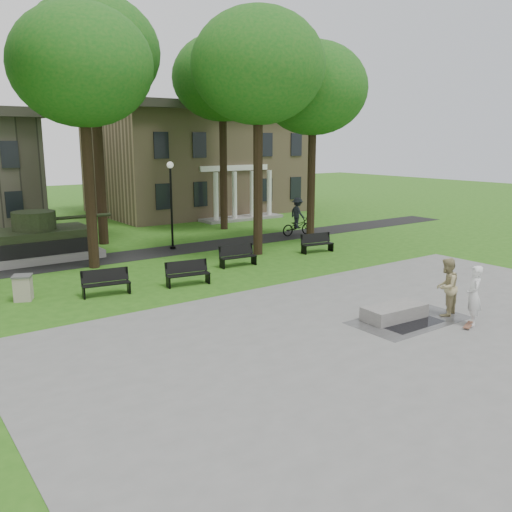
{
  "coord_description": "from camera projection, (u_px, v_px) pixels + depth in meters",
  "views": [
    {
      "loc": [
        -12.76,
        -13.93,
        5.81
      ],
      "look_at": [
        -0.69,
        2.84,
        1.4
      ],
      "focal_mm": 38.0,
      "sensor_mm": 36.0,
      "label": 1
    }
  ],
  "objects": [
    {
      "name": "park_bench_0",
      "position": [
        105.0,
        282.0,
        20.71
      ],
      "size": [
        1.85,
        0.81,
        1.0
      ],
      "rotation": [
        0.0,
        0.0,
        -0.17
      ],
      "color": "black",
      "rests_on": "ground"
    },
    {
      "name": "ground",
      "position": [
        317.0,
        305.0,
        19.56
      ],
      "size": [
        120.0,
        120.0,
        0.0
      ],
      "primitive_type": "plane",
      "color": "#275A15",
      "rests_on": "ground"
    },
    {
      "name": "skateboarder",
      "position": [
        474.0,
        296.0,
        17.16
      ],
      "size": [
        0.84,
        0.83,
        1.95
      ],
      "primitive_type": "imported",
      "rotation": [
        0.0,
        0.0,
        3.91
      ],
      "color": "silver",
      "rests_on": "plaza"
    },
    {
      "name": "tree_3",
      "position": [
        313.0,
        89.0,
        29.88
      ],
      "size": [
        6.0,
        6.0,
        11.19
      ],
      "color": "black",
      "rests_on": "ground"
    },
    {
      "name": "park_bench_3",
      "position": [
        316.0,
        243.0,
        28.68
      ],
      "size": [
        1.85,
        0.78,
        1.0
      ],
      "rotation": [
        0.0,
        0.0,
        -0.15
      ],
      "color": "black",
      "rests_on": "ground"
    },
    {
      "name": "building_right",
      "position": [
        198.0,
        159.0,
        45.0
      ],
      "size": [
        17.0,
        12.0,
        8.6
      ],
      "color": "#9E8460",
      "rests_on": "ground"
    },
    {
      "name": "park_bench_1",
      "position": [
        187.0,
        272.0,
        22.16
      ],
      "size": [
        1.85,
        0.81,
        1.0
      ],
      "rotation": [
        0.0,
        0.0,
        -0.17
      ],
      "color": "black",
      "rests_on": "ground"
    },
    {
      "name": "lamp_right",
      "position": [
        311.0,
        189.0,
        34.74
      ],
      "size": [
        0.36,
        0.36,
        4.73
      ],
      "color": "black",
      "rests_on": "ground"
    },
    {
      "name": "tree_1",
      "position": [
        82.0,
        67.0,
        23.46
      ],
      "size": [
        6.2,
        6.2,
        11.63
      ],
      "color": "black",
      "rests_on": "ground"
    },
    {
      "name": "concrete_block",
      "position": [
        394.0,
        312.0,
        17.94
      ],
      "size": [
        2.26,
        1.13,
        0.45
      ],
      "primitive_type": "cube",
      "rotation": [
        0.0,
        0.0,
        -0.06
      ],
      "color": "gray",
      "rests_on": "plaza"
    },
    {
      "name": "footpath",
      "position": [
        167.0,
        251.0,
        29.09
      ],
      "size": [
        44.0,
        2.6,
        0.01
      ],
      "primitive_type": "cube",
      "color": "black",
      "rests_on": "ground"
    },
    {
      "name": "cyclist",
      "position": [
        297.0,
        220.0,
        33.73
      ],
      "size": [
        2.24,
        1.28,
        2.36
      ],
      "rotation": [
        0.0,
        0.0,
        1.5
      ],
      "color": "black",
      "rests_on": "ground"
    },
    {
      "name": "tree_4",
      "position": [
        93.0,
        53.0,
        28.95
      ],
      "size": [
        7.2,
        7.2,
        13.5
      ],
      "color": "black",
      "rests_on": "ground"
    },
    {
      "name": "lamp_mid",
      "position": [
        171.0,
        198.0,
        29.03
      ],
      "size": [
        0.36,
        0.36,
        4.73
      ],
      "color": "black",
      "rests_on": "ground"
    },
    {
      "name": "tree_2",
      "position": [
        258.0,
        67.0,
        26.36
      ],
      "size": [
        6.6,
        6.6,
        12.16
      ],
      "color": "black",
      "rests_on": "ground"
    },
    {
      "name": "park_bench_2",
      "position": [
        237.0,
        255.0,
        25.51
      ],
      "size": [
        1.83,
        0.69,
        1.0
      ],
      "rotation": [
        0.0,
        0.0,
        -0.09
      ],
      "color": "black",
      "rests_on": "ground"
    },
    {
      "name": "plaza",
      "position": [
        434.0,
        346.0,
        15.59
      ],
      "size": [
        22.0,
        16.0,
        0.02
      ],
      "primitive_type": "cube",
      "color": "gray",
      "rests_on": "ground"
    },
    {
      "name": "puddle",
      "position": [
        410.0,
        323.0,
        17.56
      ],
      "size": [
        2.2,
        1.2,
        0.0
      ],
      "primitive_type": "cube",
      "color": "black",
      "rests_on": "plaza"
    },
    {
      "name": "tank_monument",
      "position": [
        30.0,
        243.0,
        26.81
      ],
      "size": [
        7.45,
        3.4,
        2.4
      ],
      "color": "gray",
      "rests_on": "ground"
    },
    {
      "name": "tree_5",
      "position": [
        222.0,
        79.0,
        34.35
      ],
      "size": [
        6.4,
        6.4,
        12.44
      ],
      "color": "black",
      "rests_on": "ground"
    },
    {
      "name": "skateboard",
      "position": [
        469.0,
        326.0,
        17.18
      ],
      "size": [
        0.8,
        0.46,
        0.07
      ],
      "primitive_type": "cube",
      "rotation": [
        0.0,
        0.0,
        0.36
      ],
      "color": "brown",
      "rests_on": "plaza"
    },
    {
      "name": "friend_watching",
      "position": [
        446.0,
        287.0,
        18.16
      ],
      "size": [
        1.12,
        0.97,
        1.97
      ],
      "primitive_type": "imported",
      "rotation": [
        0.0,
        0.0,
        3.41
      ],
      "color": "tan",
      "rests_on": "plaza"
    },
    {
      "name": "trash_bin",
      "position": [
        23.0,
        288.0,
        20.02
      ],
      "size": [
        0.87,
        0.87,
        0.96
      ],
      "rotation": [
        0.0,
        0.0,
        -0.42
      ],
      "color": "#A99D8B",
      "rests_on": "ground"
    }
  ]
}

